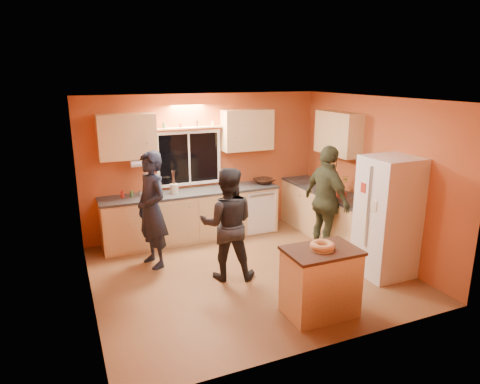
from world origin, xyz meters
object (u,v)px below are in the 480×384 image
person_center (227,224)px  refrigerator (388,217)px  person_left (152,210)px  person_right (327,201)px  island (320,281)px

person_center → refrigerator: bearing=-178.9°
refrigerator → person_left: (-3.13, 1.66, 0.01)m
refrigerator → person_right: person_right is taller
island → person_left: size_ratio=0.50×
person_center → island: bearing=137.8°
island → person_left: person_left is taller
refrigerator → island: refrigerator is taller
person_left → person_right: person_right is taller
island → person_right: size_ratio=0.49×
refrigerator → person_center: refrigerator is taller
refrigerator → island: size_ratio=1.99×
person_right → person_center: bearing=92.3°
person_left → person_center: (0.91, -0.84, -0.08)m
person_left → refrigerator: bearing=45.9°
island → person_right: person_right is taller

